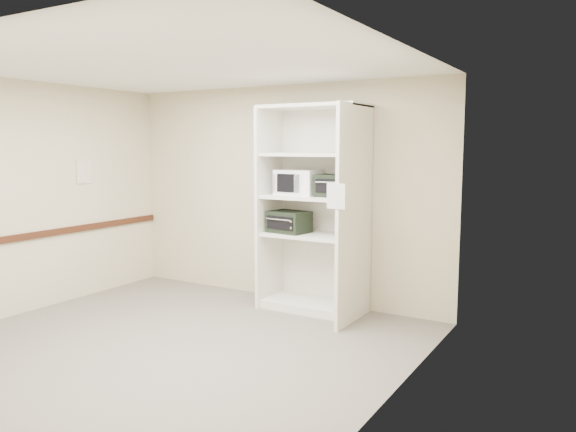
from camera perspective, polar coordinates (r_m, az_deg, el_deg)
The scene contains 12 objects.
floor at distance 5.83m, azimuth -11.13°, elevation -12.51°, with size 4.50×4.00×0.01m, color #615951.
ceiling at distance 5.55m, azimuth -11.82°, elevation 14.77°, with size 4.50×4.00×0.01m, color white.
wall_back at distance 7.14m, azimuth -0.67°, elevation 2.31°, with size 4.50×0.02×2.70m, color beige.
wall_left at distance 7.23m, azimuth -24.86°, elevation 1.72°, with size 0.02×4.00×2.70m, color beige.
wall_right at distance 4.37m, azimuth 11.07°, elevation -0.86°, with size 0.02×4.00×2.70m, color beige.
shelving_unit at distance 6.58m, azimuth 2.96°, elevation -0.02°, with size 1.24×0.92×2.42m.
microwave at distance 6.69m, azimuth 1.11°, elevation 3.44°, with size 0.50×0.38×0.30m, color white.
toaster_oven_upper at distance 6.46m, azimuth 4.94°, elevation 3.09°, with size 0.44×0.33×0.25m, color black.
toaster_oven_lower at distance 6.70m, azimuth 0.11°, elevation -0.60°, with size 0.46×0.35×0.26m, color black.
paper_sign at distance 5.74m, azimuth 4.89°, elevation 2.01°, with size 0.20×0.01×0.26m, color white.
chair_rail at distance 7.26m, azimuth -24.58°, elevation -1.82°, with size 0.04×3.98×0.08m, color #36180C.
wall_poster at distance 7.68m, azimuth -20.04°, elevation 4.28°, with size 0.01×0.22×0.31m, color white.
Camera 1 is at (3.68, -4.08, 1.94)m, focal length 35.00 mm.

